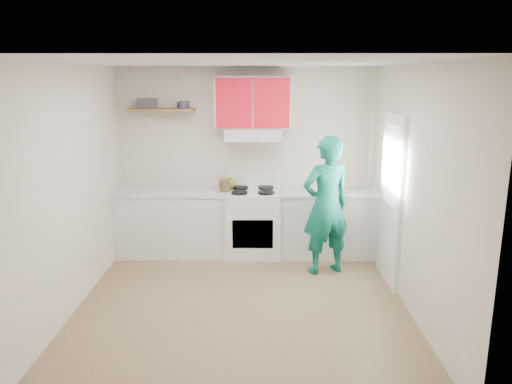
{
  "coord_description": "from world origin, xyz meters",
  "views": [
    {
      "loc": [
        0.19,
        -4.99,
        2.46
      ],
      "look_at": [
        0.15,
        0.55,
        1.15
      ],
      "focal_mm": 34.26,
      "sensor_mm": 36.0,
      "label": 1
    }
  ],
  "objects_px": {
    "stove": "(253,223)",
    "crock": "(225,186)",
    "tin": "(183,105)",
    "kettle": "(230,183)",
    "person": "(326,206)"
  },
  "relations": [
    {
      "from": "stove",
      "to": "crock",
      "type": "bearing_deg",
      "value": -178.31
    },
    {
      "from": "crock",
      "to": "tin",
      "type": "bearing_deg",
      "value": 159.06
    },
    {
      "from": "stove",
      "to": "tin",
      "type": "bearing_deg",
      "value": 167.81
    },
    {
      "from": "tin",
      "to": "person",
      "type": "relative_size",
      "value": 0.09
    },
    {
      "from": "tin",
      "to": "kettle",
      "type": "xyz_separation_m",
      "value": [
        0.63,
        -0.05,
        -1.08
      ]
    },
    {
      "from": "tin",
      "to": "kettle",
      "type": "relative_size",
      "value": 0.83
    },
    {
      "from": "stove",
      "to": "kettle",
      "type": "bearing_deg",
      "value": 153.71
    },
    {
      "from": "stove",
      "to": "kettle",
      "type": "distance_m",
      "value": 0.65
    },
    {
      "from": "crock",
      "to": "person",
      "type": "relative_size",
      "value": 0.1
    },
    {
      "from": "stove",
      "to": "kettle",
      "type": "height_order",
      "value": "kettle"
    },
    {
      "from": "stove",
      "to": "tin",
      "type": "xyz_separation_m",
      "value": [
        -0.96,
        0.21,
        1.63
      ]
    },
    {
      "from": "kettle",
      "to": "tin",
      "type": "bearing_deg",
      "value": -172.63
    },
    {
      "from": "crock",
      "to": "stove",
      "type": "bearing_deg",
      "value": 1.69
    },
    {
      "from": "stove",
      "to": "person",
      "type": "distance_m",
      "value": 1.2
    },
    {
      "from": "tin",
      "to": "person",
      "type": "bearing_deg",
      "value": -24.0
    }
  ]
}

